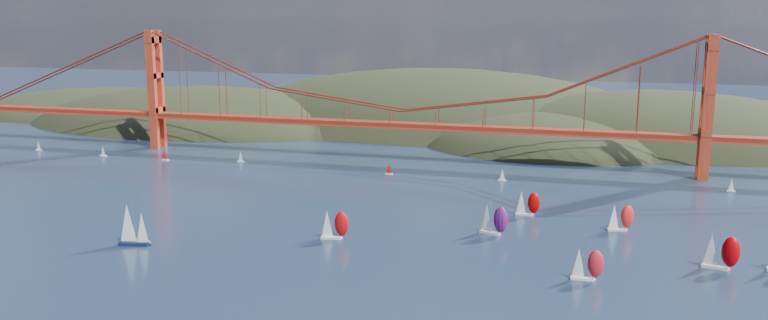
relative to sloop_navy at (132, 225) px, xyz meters
The scene contains 16 objects.
headlands 249.98m from the sloop_navy, 69.99° to the left, with size 725.00×225.00×96.00m.
bridge 143.83m from the sloop_navy, 74.15° to the left, with size 552.00×12.00×55.00m.
sloop_navy is the anchor object (origin of this frame).
racer_0 55.34m from the sloop_navy, 22.43° to the left, with size 8.13×3.99×9.15m.
racer_1 120.69m from the sloop_navy, ahead, with size 7.60×3.14×8.70m.
racer_2 154.09m from the sloop_navy, ahead, with size 8.91×4.96×9.99m.
racer_3 139.09m from the sloop_navy, 22.11° to the left, with size 7.81×4.68×8.75m.
racer_5 118.37m from the sloop_navy, 31.50° to the left, with size 7.48×3.05×8.60m.
racer_rwb 101.10m from the sloop_navy, 22.15° to the left, with size 8.74×5.46×9.77m.
distant_boat_0 170.85m from the sloop_navy, 138.75° to the left, with size 3.00×2.00×4.70m.
distant_boat_1 141.89m from the sloop_navy, 129.77° to the left, with size 3.00×2.00×4.70m.
distant_boat_2 123.42m from the sloop_navy, 118.52° to the left, with size 3.00×2.00×4.70m.
distant_boat_3 117.28m from the sloop_navy, 102.66° to the left, with size 3.00×2.00×4.70m.
distant_boat_4 203.52m from the sloop_navy, 34.41° to the left, with size 3.00×2.00×4.70m.
distant_boat_8 139.59m from the sloop_navy, 51.48° to the left, with size 3.00×2.00×4.70m.
distant_boat_9 116.08m from the sloop_navy, 68.61° to the left, with size 3.00×2.00×4.70m.
Camera 1 is at (81.73, -125.97, 62.89)m, focal length 35.00 mm.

